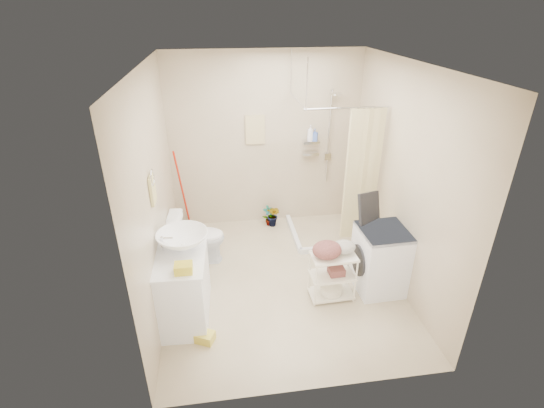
{
  "coord_description": "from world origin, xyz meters",
  "views": [
    {
      "loc": [
        -0.7,
        -3.95,
        3.12
      ],
      "look_at": [
        -0.09,
        0.25,
        0.96
      ],
      "focal_mm": 26.0,
      "sensor_mm": 36.0,
      "label": 1
    }
  ],
  "objects": [
    {
      "name": "shower",
      "position": [
        0.85,
        1.05,
        1.05
      ],
      "size": [
        1.1,
        1.1,
        2.1
      ],
      "primitive_type": null,
      "color": "silver",
      "rests_on": "ground"
    },
    {
      "name": "floor",
      "position": [
        0.0,
        0.0,
        0.0
      ],
      "size": [
        3.2,
        3.2,
        0.0
      ],
      "primitive_type": "plane",
      "color": "#C7B895",
      "rests_on": "ground"
    },
    {
      "name": "floor_basket",
      "position": [
        -0.96,
        -0.88,
        0.07
      ],
      "size": [
        0.33,
        0.3,
        0.14
      ],
      "primitive_type": "cube",
      "rotation": [
        0.0,
        0.0,
        -0.43
      ],
      "color": "yellow",
      "rests_on": "ground"
    },
    {
      "name": "counter_basket",
      "position": [
        -1.1,
        -0.8,
        0.88
      ],
      "size": [
        0.17,
        0.13,
        0.09
      ],
      "primitive_type": "cube",
      "rotation": [
        0.0,
        0.0,
        -0.01
      ],
      "color": "gold",
      "rests_on": "vanity"
    },
    {
      "name": "laundry_rack",
      "position": [
        0.52,
        -0.38,
        0.35
      ],
      "size": [
        0.52,
        0.32,
        0.7
      ],
      "primitive_type": null,
      "rotation": [
        0.0,
        0.0,
        0.04
      ],
      "color": "white",
      "rests_on": "ground"
    },
    {
      "name": "ceiling",
      "position": [
        0.0,
        0.0,
        2.6
      ],
      "size": [
        2.8,
        3.2,
        0.04
      ],
      "primitive_type": "cube",
      "color": "silver",
      "rests_on": "ground"
    },
    {
      "name": "towel_ring",
      "position": [
        -1.38,
        -0.2,
        1.47
      ],
      "size": [
        0.04,
        0.22,
        0.34
      ],
      "primitive_type": null,
      "color": "#D4C777",
      "rests_on": "wall_left"
    },
    {
      "name": "tp_holder",
      "position": [
        -1.36,
        0.05,
        0.72
      ],
      "size": [
        0.08,
        0.12,
        0.14
      ],
      "primitive_type": null,
      "color": "white",
      "rests_on": "wall_left"
    },
    {
      "name": "potted_plant_b",
      "position": [
        0.09,
        1.37,
        0.18
      ],
      "size": [
        0.25,
        0.25,
        0.35
      ],
      "primitive_type": "imported",
      "rotation": [
        0.0,
        0.0,
        -0.72
      ],
      "color": "#994C37",
      "rests_on": "ground"
    },
    {
      "name": "potted_plant_a",
      "position": [
        0.01,
        1.4,
        0.17
      ],
      "size": [
        0.21,
        0.17,
        0.33
      ],
      "primitive_type": "imported",
      "rotation": [
        0.0,
        0.0,
        0.38
      ],
      "color": "brown",
      "rests_on": "ground"
    },
    {
      "name": "shampoo_bottle_a",
      "position": [
        0.65,
        1.5,
        1.44
      ],
      "size": [
        0.1,
        0.1,
        0.24
      ],
      "primitive_type": "imported",
      "rotation": [
        0.0,
        0.0,
        0.11
      ],
      "color": "white",
      "rests_on": "shower"
    },
    {
      "name": "wall_back",
      "position": [
        0.0,
        1.6,
        1.3
      ],
      "size": [
        2.8,
        0.04,
        2.6
      ],
      "primitive_type": "cube",
      "color": "#C6B599",
      "rests_on": "ground"
    },
    {
      "name": "ironing_board",
      "position": [
        1.05,
        -0.14,
        0.6
      ],
      "size": [
        0.34,
        0.25,
        1.19
      ],
      "primitive_type": null,
      "rotation": [
        0.0,
        0.0,
        0.5
      ],
      "color": "black",
      "rests_on": "ground"
    },
    {
      "name": "mop",
      "position": [
        -1.31,
        1.44,
        0.66
      ],
      "size": [
        0.16,
        0.16,
        1.32
      ],
      "primitive_type": null,
      "rotation": [
        0.0,
        0.0,
        0.31
      ],
      "color": "red",
      "rests_on": "ground"
    },
    {
      "name": "sink",
      "position": [
        -1.12,
        -0.37,
        0.92
      ],
      "size": [
        0.66,
        0.66,
        0.19
      ],
      "primitive_type": "imported",
      "rotation": [
        0.0,
        0.0,
        0.27
      ],
      "color": "white",
      "rests_on": "vanity"
    },
    {
      "name": "hanging_towel",
      "position": [
        -0.15,
        1.58,
        1.5
      ],
      "size": [
        0.28,
        0.03,
        0.42
      ],
      "primitive_type": "cube",
      "color": "beige",
      "rests_on": "wall_back"
    },
    {
      "name": "wall_front",
      "position": [
        0.0,
        -1.6,
        1.3
      ],
      "size": [
        2.8,
        0.04,
        2.6
      ],
      "primitive_type": "cube",
      "color": "#C6B599",
      "rests_on": "ground"
    },
    {
      "name": "vanity",
      "position": [
        -1.16,
        -0.45,
        0.41
      ],
      "size": [
        0.57,
        0.96,
        0.83
      ],
      "primitive_type": "cube",
      "rotation": [
        0.0,
        0.0,
        -0.04
      ],
      "color": "white",
      "rests_on": "ground"
    },
    {
      "name": "wall_left",
      "position": [
        -1.4,
        0.0,
        1.3
      ],
      "size": [
        0.04,
        3.2,
        2.6
      ],
      "primitive_type": "cube",
      "color": "#C6B599",
      "rests_on": "ground"
    },
    {
      "name": "wall_right",
      "position": [
        1.4,
        0.0,
        1.3
      ],
      "size": [
        0.04,
        3.2,
        2.6
      ],
      "primitive_type": "cube",
      "color": "#C6B599",
      "rests_on": "ground"
    },
    {
      "name": "washing_machine",
      "position": [
        1.14,
        -0.29,
        0.4
      ],
      "size": [
        0.57,
        0.59,
        0.81
      ],
      "primitive_type": "cube",
      "rotation": [
        0.0,
        0.0,
        0.04
      ],
      "color": "white",
      "rests_on": "ground"
    },
    {
      "name": "toilet",
      "position": [
        -1.04,
        0.6,
        0.36
      ],
      "size": [
        0.73,
        0.44,
        0.72
      ],
      "primitive_type": "imported",
      "rotation": [
        0.0,
        0.0,
        1.51
      ],
      "color": "white",
      "rests_on": "ground"
    },
    {
      "name": "shampoo_bottle_b",
      "position": [
        0.72,
        1.5,
        1.41
      ],
      "size": [
        0.11,
        0.11,
        0.18
      ],
      "primitive_type": "imported",
      "rotation": [
        0.0,
        0.0,
        -0.43
      ],
      "color": "#4260B5",
      "rests_on": "shower"
    }
  ]
}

